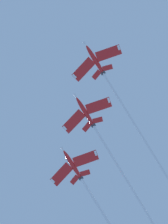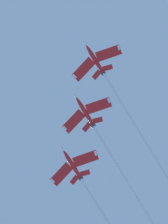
{
  "view_description": "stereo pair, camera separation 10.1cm",
  "coord_description": "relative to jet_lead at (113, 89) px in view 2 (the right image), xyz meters",
  "views": [
    {
      "loc": [
        17.74,
        1.76,
        1.53
      ],
      "look_at": [
        -31.26,
        -10.15,
        174.92
      ],
      "focal_mm": 81.12,
      "sensor_mm": 36.0,
      "label": 1
    },
    {
      "loc": [
        17.76,
        1.66,
        1.53
      ],
      "look_at": [
        -31.26,
        -10.15,
        174.92
      ],
      "focal_mm": 81.12,
      "sensor_mm": 36.0,
      "label": 2
    }
  ],
  "objects": [
    {
      "name": "jet_third",
      "position": [
        -33.98,
        -15.94,
        -9.26
      ],
      "size": [
        48.96,
        26.0,
        19.83
      ],
      "color": "red"
    },
    {
      "name": "jet_second",
      "position": [
        -15.35,
        -8.07,
        -4.26
      ],
      "size": [
        48.74,
        24.76,
        19.27
      ],
      "color": "red"
    },
    {
      "name": "jet_lead",
      "position": [
        0.0,
        0.0,
        0.0
      ],
      "size": [
        55.39,
        27.05,
        22.93
      ],
      "color": "red"
    }
  ]
}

